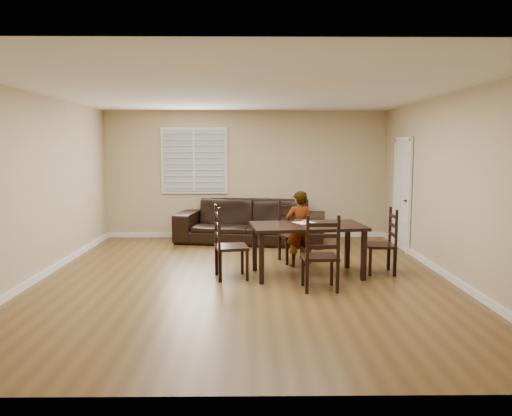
# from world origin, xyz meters

# --- Properties ---
(ground) EXTENTS (7.00, 7.00, 0.00)m
(ground) POSITION_xyz_m (0.00, 0.00, 0.00)
(ground) COLOR brown
(ground) RESTS_ON ground
(room) EXTENTS (6.04, 7.04, 2.72)m
(room) POSITION_xyz_m (0.04, 0.18, 1.81)
(room) COLOR tan
(room) RESTS_ON ground
(dining_table) EXTENTS (1.75, 1.12, 0.78)m
(dining_table) POSITION_xyz_m (0.94, 0.19, 0.69)
(dining_table) COLOR black
(dining_table) RESTS_ON ground
(chair_near) EXTENTS (0.57, 0.54, 1.04)m
(chair_near) POSITION_xyz_m (0.80, 1.24, 0.47)
(chair_near) COLOR black
(chair_near) RESTS_ON ground
(chair_far) EXTENTS (0.49, 0.46, 1.04)m
(chair_far) POSITION_xyz_m (1.04, -0.69, 0.47)
(chair_far) COLOR black
(chair_far) RESTS_ON ground
(chair_left) EXTENTS (0.53, 0.56, 1.08)m
(chair_left) POSITION_xyz_m (-0.32, 0.04, 0.49)
(chair_left) COLOR black
(chair_left) RESTS_ON ground
(chair_right) EXTENTS (0.44, 0.47, 1.01)m
(chair_right) POSITION_xyz_m (2.20, 0.32, 0.46)
(chair_right) COLOR black
(chair_right) RESTS_ON ground
(child) EXTENTS (0.52, 0.42, 1.23)m
(child) POSITION_xyz_m (0.87, 0.79, 0.62)
(child) COLOR gray
(child) RESTS_ON ground
(napkin) EXTENTS (0.38, 0.38, 0.00)m
(napkin) POSITION_xyz_m (0.92, 0.38, 0.78)
(napkin) COLOR beige
(napkin) RESTS_ON dining_table
(donut) EXTENTS (0.10, 0.10, 0.04)m
(donut) POSITION_xyz_m (0.94, 0.38, 0.80)
(donut) COLOR #DB944E
(donut) RESTS_ON napkin
(sofa) EXTENTS (3.12, 1.65, 0.87)m
(sofa) POSITION_xyz_m (0.09, 2.88, 0.43)
(sofa) COLOR black
(sofa) RESTS_ON ground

